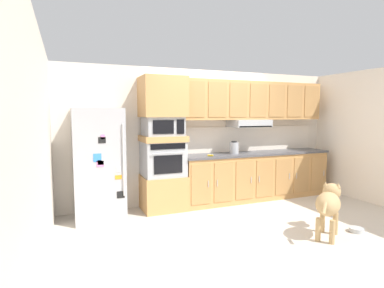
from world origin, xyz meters
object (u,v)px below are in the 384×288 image
(refrigerator, at_px, (98,164))
(dog, at_px, (329,203))
(built_in_oven, at_px, (163,159))
(dog_food_bowl, at_px, (356,230))
(electric_kettle, at_px, (234,148))
(microwave, at_px, (163,126))
(screwdriver, at_px, (211,155))

(refrigerator, bearing_deg, dog, -34.37)
(built_in_oven, height_order, dog_food_bowl, built_in_oven)
(built_in_oven, distance_m, electric_kettle, 1.39)
(microwave, xyz_separation_m, dog, (1.74, -2.01, -1.00))
(dog_food_bowl, bearing_deg, built_in_oven, 137.15)
(refrigerator, distance_m, dog, 3.46)
(refrigerator, distance_m, dog_food_bowl, 3.96)
(microwave, relative_size, electric_kettle, 2.68)
(refrigerator, xyz_separation_m, screwdriver, (1.93, -0.08, 0.05))
(dog, distance_m, dog_food_bowl, 0.65)
(screwdriver, bearing_deg, dog_food_bowl, -54.11)
(refrigerator, height_order, microwave, refrigerator)
(built_in_oven, height_order, dog, built_in_oven)
(refrigerator, xyz_separation_m, built_in_oven, (1.09, 0.07, 0.02))
(built_in_oven, distance_m, dog_food_bowl, 3.16)
(screwdriver, height_order, dog_food_bowl, screwdriver)
(built_in_oven, xyz_separation_m, dog_food_bowl, (2.23, -2.06, -0.87))
(microwave, height_order, electric_kettle, microwave)
(refrigerator, height_order, built_in_oven, refrigerator)
(dog, relative_size, dog_food_bowl, 4.20)
(screwdriver, relative_size, dog_food_bowl, 0.84)
(refrigerator, xyz_separation_m, dog, (2.83, -1.94, -0.42))
(built_in_oven, xyz_separation_m, microwave, (0.00, -0.00, 0.56))
(microwave, distance_m, dog, 2.84)
(electric_kettle, bearing_deg, dog, -79.46)
(built_in_oven, height_order, microwave, microwave)
(built_in_oven, bearing_deg, screwdriver, -10.13)
(electric_kettle, bearing_deg, dog_food_bowl, -67.25)
(refrigerator, bearing_deg, built_in_oven, 3.56)
(screwdriver, bearing_deg, built_in_oven, 169.87)
(dog_food_bowl, bearing_deg, dog, 173.03)
(built_in_oven, bearing_deg, dog, -48.99)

